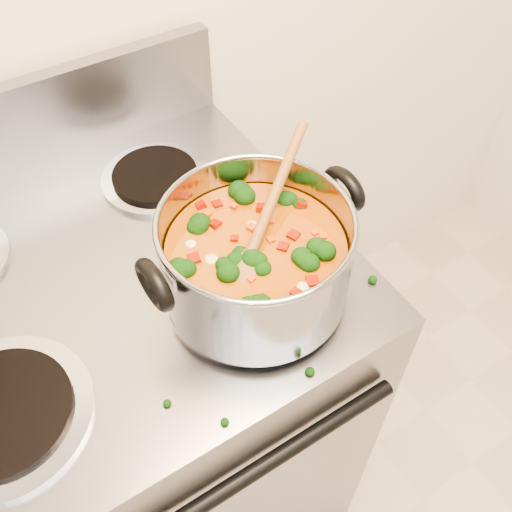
{
  "coord_description": "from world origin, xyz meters",
  "views": [
    {
      "loc": [
        -0.08,
        0.58,
        1.6
      ],
      "look_at": [
        0.19,
        1.0,
        1.01
      ],
      "focal_mm": 40.0,
      "sensor_mm": 36.0,
      "label": 1
    }
  ],
  "objects": [
    {
      "name": "wooden_spoon",
      "position": [
        0.2,
        1.01,
        1.05
      ],
      "size": [
        0.23,
        0.18,
        0.1
      ],
      "rotation": [
        0.0,
        0.0,
        0.63
      ],
      "color": "brown",
      "rests_on": "stockpot"
    },
    {
      "name": "stockpot",
      "position": [
        0.19,
        1.0,
        1.0
      ],
      "size": [
        0.32,
        0.26,
        0.16
      ],
      "rotation": [
        0.0,
        0.0,
        0.04
      ],
      "color": "#94949B",
      "rests_on": "electric_range"
    },
    {
      "name": "electric_range",
      "position": [
        -0.0,
        1.16,
        0.47
      ],
      "size": [
        0.75,
        0.68,
        1.08
      ],
      "color": "gray",
      "rests_on": "ground"
    },
    {
      "name": "cooktop_crumbs",
      "position": [
        0.25,
        0.99,
        0.92
      ],
      "size": [
        0.32,
        0.39,
        0.01
      ],
      "color": "black",
      "rests_on": "electric_range"
    }
  ]
}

